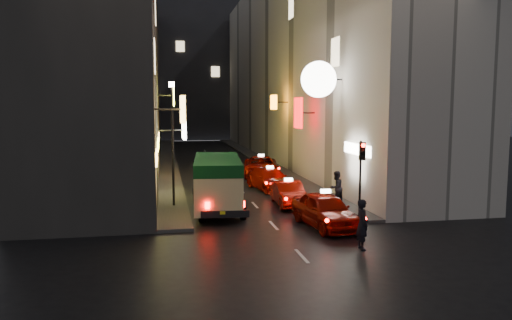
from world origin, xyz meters
TOP-DOWN VIEW (x-y plane):
  - ground at (0.00, 0.00)m, footprint 120.00×120.00m
  - building_left at (-8.00, 33.99)m, footprint 7.61×52.00m
  - building_right at (8.00, 33.99)m, footprint 8.31×52.00m
  - building_far at (0.00, 66.00)m, footprint 30.00×10.00m
  - sidewalk_left at (-4.25, 34.00)m, footprint 1.50×52.00m
  - sidewalk_right at (4.25, 34.00)m, footprint 1.50×52.00m
  - minibus at (-2.10, 11.80)m, footprint 2.70×6.35m
  - taxi_near at (2.13, 7.82)m, footprint 2.90×5.65m
  - taxi_second at (1.72, 12.62)m, footprint 2.06×4.72m
  - taxi_third at (1.76, 17.42)m, footprint 2.80×5.17m
  - taxi_far at (2.35, 23.22)m, footprint 3.03×5.68m
  - pedestrian_crossing at (2.38, 4.38)m, footprint 0.45×0.70m
  - pedestrian_sidewalk at (4.02, 11.76)m, footprint 0.86×0.77m
  - traffic_light at (4.00, 8.47)m, footprint 0.26×0.43m
  - lamp_post at (-4.20, 13.00)m, footprint 0.28×0.28m

SIDE VIEW (x-z plane):
  - ground at x=0.00m, z-range 0.00..0.00m
  - sidewalk_left at x=-4.25m, z-range 0.00..0.15m
  - sidewalk_right at x=4.25m, z-range 0.00..0.15m
  - taxi_second at x=1.72m, z-range -0.08..1.57m
  - taxi_third at x=1.76m, z-range -0.08..1.64m
  - taxi_far at x=2.35m, z-range -0.08..1.80m
  - taxi_near at x=2.13m, z-range -0.08..1.81m
  - pedestrian_crossing at x=2.38m, z-range 0.00..2.10m
  - pedestrian_sidewalk at x=4.02m, z-range 0.15..2.10m
  - minibus at x=-2.10m, z-range 0.35..3.01m
  - traffic_light at x=4.00m, z-range 0.94..4.44m
  - lamp_post at x=-4.20m, z-range 0.61..6.84m
  - building_left at x=-8.00m, z-range 0.00..18.00m
  - building_right at x=8.00m, z-range 0.00..18.00m
  - building_far at x=0.00m, z-range 0.00..22.00m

